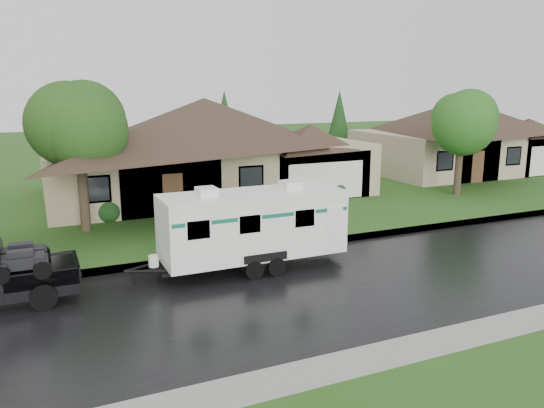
% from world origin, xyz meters
% --- Properties ---
extents(ground, '(140.00, 140.00, 0.00)m').
position_xyz_m(ground, '(0.00, 0.00, 0.00)').
color(ground, '#29561B').
rests_on(ground, ground).
extents(road, '(140.00, 8.00, 0.01)m').
position_xyz_m(road, '(0.00, -2.00, 0.01)').
color(road, black).
rests_on(road, ground).
extents(curb, '(140.00, 0.50, 0.15)m').
position_xyz_m(curb, '(0.00, 2.25, 0.07)').
color(curb, gray).
rests_on(curb, ground).
extents(lawn, '(140.00, 26.00, 0.15)m').
position_xyz_m(lawn, '(0.00, 15.00, 0.07)').
color(lawn, '#29561B').
rests_on(lawn, ground).
extents(house_main, '(19.44, 10.80, 6.90)m').
position_xyz_m(house_main, '(2.29, 13.84, 3.59)').
color(house_main, tan).
rests_on(house_main, lawn).
extents(house_neighbor, '(15.12, 9.72, 6.45)m').
position_xyz_m(house_neighbor, '(22.27, 14.34, 3.32)').
color(house_neighbor, tan).
rests_on(house_neighbor, lawn).
extents(tree_left_green, '(3.85, 3.85, 6.37)m').
position_xyz_m(tree_left_green, '(-5.46, 7.79, 4.57)').
color(tree_left_green, '#382B1E').
rests_on(tree_left_green, lawn).
extents(tree_right_green, '(3.74, 3.74, 6.18)m').
position_xyz_m(tree_right_green, '(15.36, 7.41, 4.44)').
color(tree_right_green, '#382B1E').
rests_on(tree_right_green, lawn).
extents(shrub_row, '(13.60, 1.00, 1.00)m').
position_xyz_m(shrub_row, '(2.00, 9.30, 0.65)').
color(shrub_row, '#143814').
rests_on(shrub_row, lawn).
extents(travel_trailer, '(6.82, 2.40, 3.06)m').
position_xyz_m(travel_trailer, '(-0.42, 0.61, 1.62)').
color(travel_trailer, white).
rests_on(travel_trailer, ground).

